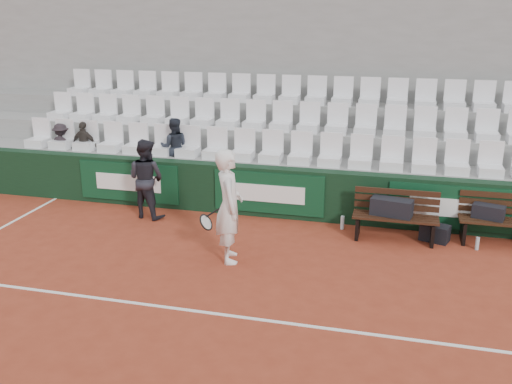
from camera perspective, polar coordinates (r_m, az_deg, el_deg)
name	(u,v)px	position (r m, az deg, el deg)	size (l,w,h in m)	color
ground	(219,314)	(7.96, -3.73, -12.12)	(80.00, 80.00, 0.00)	#963722
court_baseline	(219,314)	(7.96, -3.73, -12.09)	(18.00, 0.06, 0.01)	white
back_barrier	(284,193)	(11.29, 2.78, -0.07)	(18.00, 0.34, 1.00)	black
grandstand_tier_front	(287,183)	(11.90, 3.07, 0.86)	(18.00, 0.95, 1.00)	gray
grandstand_tier_mid	(295,162)	(12.74, 3.93, 3.04)	(18.00, 0.95, 1.45)	gray
grandstand_tier_back	(303,143)	(13.59, 4.69, 4.95)	(18.00, 0.95, 1.90)	gray
grandstand_rear_wall	(308,86)	(13.98, 5.27, 10.50)	(18.00, 0.30, 4.40)	gray
seat_row_front	(285,147)	(11.52, 2.96, 4.49)	(11.90, 0.44, 0.63)	white
seat_row_mid	(295,117)	(12.34, 3.88, 7.51)	(11.90, 0.44, 0.63)	white
seat_row_back	(303,90)	(13.20, 4.70, 10.14)	(11.90, 0.44, 0.63)	white
bench_left	(394,228)	(10.54, 13.68, -3.52)	(1.50, 0.56, 0.45)	#341A0F
bench_right	(502,232)	(10.93, 23.41, -3.74)	(1.50, 0.56, 0.45)	#351D10
sports_bag_left	(392,207)	(10.44, 13.41, -1.48)	(0.72, 0.31, 0.31)	black
sports_bag_right	(488,212)	(10.82, 22.22, -1.84)	(0.53, 0.25, 0.25)	black
sports_bag_ground	(435,233)	(10.72, 17.45, -3.91)	(0.49, 0.30, 0.30)	black
water_bottle_near	(342,223)	(10.88, 8.63, -3.05)	(0.07, 0.07, 0.26)	silver
water_bottle_far	(477,244)	(10.58, 21.26, -4.83)	(0.06, 0.06, 0.23)	#ACBCC3
tennis_player	(229,206)	(9.20, -2.72, -1.42)	(0.83, 0.80, 1.88)	white
ball_kid	(146,179)	(11.41, -10.93, 1.33)	(0.77, 0.60, 1.58)	black
spectator_a	(60,126)	(13.48, -19.04, 6.30)	(0.64, 0.37, 0.99)	black
spectator_b	(83,125)	(13.17, -16.93, 6.40)	(0.62, 0.26, 1.06)	#2E2925
spectator_c	(173,126)	(12.20, -8.26, 6.55)	(0.60, 0.47, 1.24)	#1F242E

